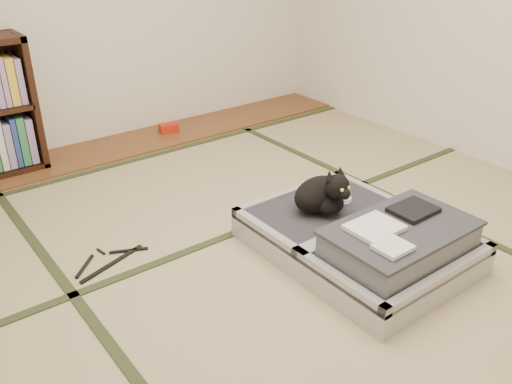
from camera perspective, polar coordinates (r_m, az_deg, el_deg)
floor at (r=2.85m, az=3.51°, el=-7.31°), size 4.50×4.50×0.00m
wood_strip at (r=4.38m, az=-13.82°, el=4.75°), size 4.00×0.50×0.02m
red_item at (r=4.55m, az=-9.18°, el=6.68°), size 0.16×0.12×0.07m
tatami_borders at (r=3.18m, az=-2.30°, el=-3.28°), size 4.00×4.50×0.01m
suitcase at (r=2.86m, az=11.22°, el=-4.94°), size 0.82×1.10×0.32m
cat at (r=2.94m, az=7.11°, el=-0.23°), size 0.37×0.37×0.29m
cable_coil at (r=3.12m, az=9.05°, el=-0.73°), size 0.11×0.11×0.03m
hanger at (r=2.94m, az=-15.17°, el=-6.99°), size 0.42×0.25×0.01m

